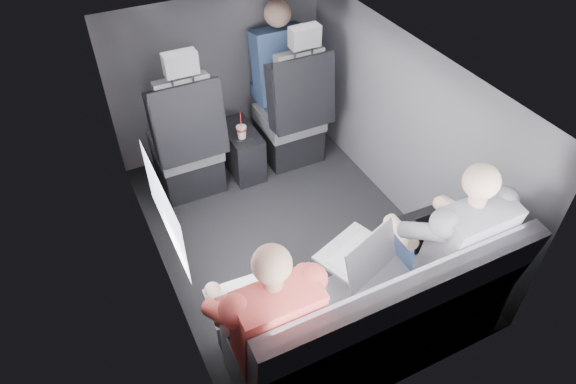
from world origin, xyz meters
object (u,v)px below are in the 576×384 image
front_seat_right (292,119)px  laptop_black (427,227)px  rear_bench (374,322)px  passenger_front_right (278,66)px  center_console (242,150)px  front_seat_left (188,148)px  passenger_rear_right (446,241)px  laptop_white (245,301)px  laptop_silver (359,253)px  soda_cup (242,132)px  passenger_rear_left (265,317)px

front_seat_right → laptop_black: 1.68m
rear_bench → passenger_front_right: size_ratio=1.84×
front_seat_right → center_console: front_seat_right is taller
laptop_black → passenger_front_right: size_ratio=0.39×
front_seat_left → center_console: front_seat_left is taller
laptop_black → passenger_front_right: 1.93m
rear_bench → passenger_rear_right: size_ratio=1.28×
front_seat_left → laptop_white: 1.72m
laptop_silver → front_seat_left: bearing=105.6°
laptop_silver → center_console: bearing=90.5°
center_console → laptop_silver: laptop_silver is taller
center_console → rear_bench: 1.94m
laptop_white → soda_cup: bearing=68.5°
passenger_rear_left → passenger_rear_right: passenger_rear_right is taller
front_seat_right → passenger_front_right: (-0.00, 0.26, 0.36)m
front_seat_right → front_seat_left: bearing=180.0°
center_console → laptop_silver: (0.02, -1.71, 0.44)m
passenger_rear_right → soda_cup: bearing=106.9°
front_seat_left → soda_cup: bearing=-9.3°
laptop_white → laptop_silver: size_ratio=0.78×
laptop_white → laptop_silver: laptop_silver is taller
passenger_rear_left → rear_bench: bearing=-8.9°
rear_bench → laptop_silver: 0.40m
passenger_rear_left → center_console: bearing=71.7°
front_seat_left → rear_bench: 1.96m
laptop_white → passenger_rear_right: bearing=-5.9°
front_seat_left → passenger_front_right: size_ratio=1.45×
center_console → rear_bench: rear_bench is taller
passenger_rear_left → front_seat_left: bearing=84.9°
rear_bench → laptop_white: rear_bench is taller
center_console → laptop_white: 1.90m
front_seat_right → laptop_silver: front_seat_right is taller
soda_cup → passenger_rear_right: bearing=-73.1°
laptop_silver → passenger_front_right: bearing=77.3°
laptop_silver → passenger_rear_left: bearing=-167.7°
passenger_rear_left → passenger_rear_right: bearing=-0.0°
laptop_white → passenger_rear_right: passenger_rear_right is taller
center_console → laptop_white: (-0.66, -1.73, 0.43)m
soda_cup → center_console: bearing=75.4°
front_seat_right → laptop_silver: 1.74m
rear_bench → laptop_silver: rear_bench is taller
front_seat_right → passenger_rear_left: 2.11m
soda_cup → laptop_black: 1.69m
front_seat_left → center_console: bearing=5.1°
center_console → laptop_silver: size_ratio=1.04×
laptop_white → passenger_rear_left: size_ratio=0.30×
passenger_rear_right → laptop_white: bearing=174.1°
front_seat_left → soda_cup: 0.43m
passenger_rear_right → passenger_front_right: bearing=91.4°
front_seat_right → center_console: (-0.45, 0.04, -0.20)m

